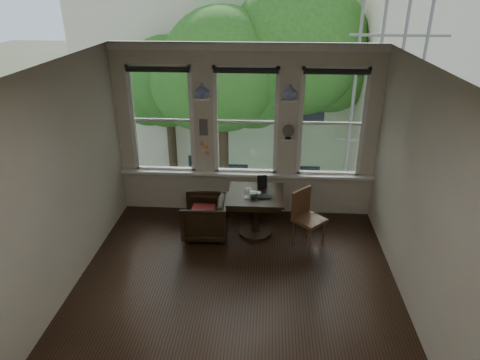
# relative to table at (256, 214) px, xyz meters

# --- Properties ---
(ground) EXTENTS (4.50, 4.50, 0.00)m
(ground) POSITION_rel_table_xyz_m (-0.22, -1.38, -0.38)
(ground) COLOR black
(ground) RESTS_ON ground
(ceiling) EXTENTS (4.50, 4.50, 0.00)m
(ceiling) POSITION_rel_table_xyz_m (-0.22, -1.38, 2.62)
(ceiling) COLOR silver
(ceiling) RESTS_ON ground
(wall_back) EXTENTS (4.50, 0.00, 4.50)m
(wall_back) POSITION_rel_table_xyz_m (-0.22, 0.87, 1.12)
(wall_back) COLOR beige
(wall_back) RESTS_ON ground
(wall_front) EXTENTS (4.50, 0.00, 4.50)m
(wall_front) POSITION_rel_table_xyz_m (-0.22, -3.63, 1.12)
(wall_front) COLOR beige
(wall_front) RESTS_ON ground
(wall_left) EXTENTS (0.00, 4.50, 4.50)m
(wall_left) POSITION_rel_table_xyz_m (-2.47, -1.38, 1.12)
(wall_left) COLOR beige
(wall_left) RESTS_ON ground
(wall_right) EXTENTS (0.00, 4.50, 4.50)m
(wall_right) POSITION_rel_table_xyz_m (2.03, -1.38, 1.12)
(wall_right) COLOR beige
(wall_right) RESTS_ON ground
(window_left) EXTENTS (1.10, 0.12, 1.90)m
(window_left) POSITION_rel_table_xyz_m (-1.67, 0.87, 1.32)
(window_left) COLOR white
(window_left) RESTS_ON ground
(window_center) EXTENTS (1.10, 0.12, 1.90)m
(window_center) POSITION_rel_table_xyz_m (-0.22, 0.87, 1.32)
(window_center) COLOR white
(window_center) RESTS_ON ground
(window_right) EXTENTS (1.10, 0.12, 1.90)m
(window_right) POSITION_rel_table_xyz_m (1.23, 0.87, 1.32)
(window_right) COLOR white
(window_right) RESTS_ON ground
(shelf_left) EXTENTS (0.26, 0.16, 0.03)m
(shelf_left) POSITION_rel_table_xyz_m (-0.94, 0.77, 1.73)
(shelf_left) COLOR white
(shelf_left) RESTS_ON ground
(shelf_right) EXTENTS (0.26, 0.16, 0.03)m
(shelf_right) POSITION_rel_table_xyz_m (0.51, 0.77, 1.73)
(shelf_right) COLOR white
(shelf_right) RESTS_ON ground
(intercom) EXTENTS (0.14, 0.06, 0.28)m
(intercom) POSITION_rel_table_xyz_m (-0.94, 0.80, 1.23)
(intercom) COLOR #59544F
(intercom) RESTS_ON ground
(sticky_notes) EXTENTS (0.16, 0.01, 0.24)m
(sticky_notes) POSITION_rel_table_xyz_m (-0.94, 0.80, 0.88)
(sticky_notes) COLOR pink
(sticky_notes) RESTS_ON ground
(desk_fan) EXTENTS (0.20, 0.20, 0.24)m
(desk_fan) POSITION_rel_table_xyz_m (0.51, 0.75, 1.16)
(desk_fan) COLOR #59544F
(desk_fan) RESTS_ON ground
(vase_left) EXTENTS (0.24, 0.24, 0.25)m
(vase_left) POSITION_rel_table_xyz_m (-0.94, 0.77, 1.86)
(vase_left) COLOR white
(vase_left) RESTS_ON shelf_left
(vase_right) EXTENTS (0.24, 0.24, 0.25)m
(vase_right) POSITION_rel_table_xyz_m (0.51, 0.77, 1.86)
(vase_right) COLOR white
(vase_right) RESTS_ON shelf_right
(table) EXTENTS (0.90, 0.90, 0.75)m
(table) POSITION_rel_table_xyz_m (0.00, 0.00, 0.00)
(table) COLOR black
(table) RESTS_ON ground
(armchair_left) EXTENTS (0.77, 0.75, 0.68)m
(armchair_left) POSITION_rel_table_xyz_m (-0.83, -0.11, -0.04)
(armchair_left) COLOR black
(armchair_left) RESTS_ON ground
(cushion_red) EXTENTS (0.45, 0.45, 0.06)m
(cushion_red) POSITION_rel_table_xyz_m (-0.83, -0.11, 0.08)
(cushion_red) COLOR maroon
(cushion_red) RESTS_ON armchair_left
(side_chair_right) EXTENTS (0.59, 0.59, 0.92)m
(side_chair_right) POSITION_rel_table_xyz_m (0.86, -0.27, 0.09)
(side_chair_right) COLOR #4C2F1B
(side_chair_right) RESTS_ON ground
(laptop) EXTENTS (0.34, 0.23, 0.03)m
(laptop) POSITION_rel_table_xyz_m (0.08, -0.17, 0.39)
(laptop) COLOR black
(laptop) RESTS_ON table
(mug) EXTENTS (0.13, 0.13, 0.10)m
(mug) POSITION_rel_table_xyz_m (-0.13, -0.03, 0.42)
(mug) COLOR white
(mug) RESTS_ON table
(drinking_glass) EXTENTS (0.13, 0.13, 0.10)m
(drinking_glass) POSITION_rel_table_xyz_m (-0.03, -0.20, 0.42)
(drinking_glass) COLOR white
(drinking_glass) RESTS_ON table
(tablet) EXTENTS (0.17, 0.10, 0.22)m
(tablet) POSITION_rel_table_xyz_m (0.09, 0.23, 0.48)
(tablet) COLOR black
(tablet) RESTS_ON table
(papers) EXTENTS (0.27, 0.34, 0.00)m
(papers) POSITION_rel_table_xyz_m (-0.05, -0.05, 0.38)
(papers) COLOR silver
(papers) RESTS_ON table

